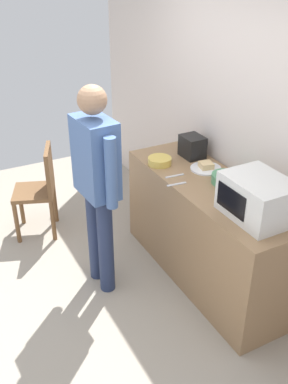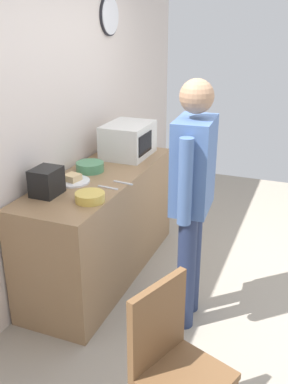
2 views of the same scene
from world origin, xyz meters
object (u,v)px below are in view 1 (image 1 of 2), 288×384
Objects in this scene: person_standing at (97,177)px; salad_bowl at (226,179)px; microwave at (258,198)px; spoon_utensil at (177,184)px; cereal_bowl at (160,161)px; toaster at (192,147)px; sandwich_plate at (206,167)px; wooden_chair at (41,187)px; fork_utensil at (175,176)px.

salad_bowl is at bearing 69.73° from person_standing.
microwave is at bearing 44.26° from person_standing.
person_standing reaches higher than spoon_utensil.
microwave is at bearing 20.31° from spoon_utensil.
cereal_bowl is at bearing 106.31° from person_standing.
toaster is 0.59m from spoon_utensil.
wooden_chair is (-1.11, -1.20, -0.43)m from sandwich_plate.
cereal_bowl is 0.27m from fork_utensil.
spoon_utensil is 0.10× the size of person_standing.
salad_bowl is 0.41m from spoon_utensil.
toaster reaches higher than fork_utensil.
person_standing is (0.20, -0.68, 0.09)m from cereal_bowl.
toaster is at bearing 101.24° from person_standing.
fork_utensil is 0.15m from spoon_utensil.
cereal_bowl is 1.24× the size of fork_utensil.
person_standing is 1.90× the size of wooden_chair.
microwave reaches higher than fork_utensil.
spoon_utensil is 1.54m from wooden_chair.
fork_utensil is at bearing -1.24° from cereal_bowl.
toaster is 1.29× the size of fork_utensil.
salad_bowl reaches higher than cereal_bowl.
toaster is 1.58m from wooden_chair.
toaster is 1.05m from person_standing.
microwave is 0.85m from fork_utensil.
microwave reaches higher than sandwich_plate.
fork_utensil is at bearing -52.01° from toaster.
fork_utensil is 0.18× the size of wooden_chair.
microwave is 1.10m from toaster.
sandwich_plate is 0.30m from toaster.
sandwich_plate is at bearing -8.19° from toaster.
sandwich_plate is at bearing 108.47° from spoon_utensil.
microwave is 0.28× the size of person_standing.
microwave is 1.11m from cereal_bowl.
wooden_chair is (-0.83, -0.89, -0.44)m from cereal_bowl.
spoon_utensil is (0.41, -0.07, -0.03)m from cereal_bowl.
sandwich_plate is 1.60× the size of fork_utensil.
salad_bowl is 1.05m from person_standing.
sandwich_plate is at bearing 47.16° from wooden_chair.
microwave reaches higher than toaster.
salad_bowl is at bearing 67.18° from spoon_utensil.
salad_bowl is 1.36× the size of spoon_utensil.
cereal_bowl is at bearing 178.76° from fork_utensil.
sandwich_plate is 0.29× the size of wooden_chair.
person_standing reaches higher than toaster.
cereal_bowl is at bearing 47.06° from wooden_chair.
microwave is 0.82m from sandwich_plate.
cereal_bowl is (-1.08, -0.18, -0.12)m from microwave.
fork_utensil is at bearing -133.56° from salad_bowl.
fork_utensil is at bearing 84.03° from person_standing.
microwave is at bearing -8.85° from sandwich_plate.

